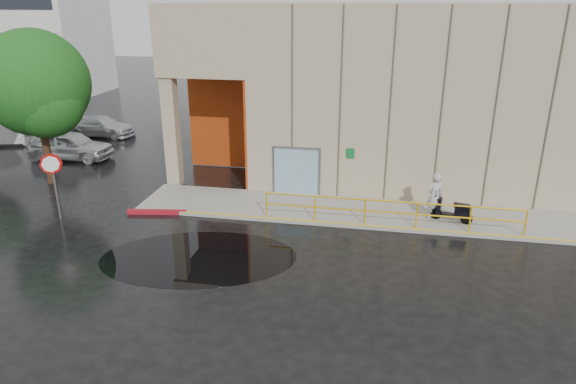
% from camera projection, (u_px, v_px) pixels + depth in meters
% --- Properties ---
extents(ground, '(120.00, 120.00, 0.00)m').
position_uv_depth(ground, '(260.00, 259.00, 17.19)').
color(ground, black).
rests_on(ground, ground).
extents(sidewalk, '(20.00, 3.00, 0.15)m').
position_uv_depth(sidewalk, '(383.00, 214.00, 20.61)').
color(sidewalk, gray).
rests_on(sidewalk, ground).
extents(building, '(20.00, 10.17, 8.00)m').
position_uv_depth(building, '(413.00, 86.00, 24.94)').
color(building, tan).
rests_on(building, ground).
extents(guardrail, '(9.56, 0.06, 1.03)m').
position_uv_depth(guardrail, '(391.00, 213.00, 19.12)').
color(guardrail, '#DEA40B').
rests_on(guardrail, sidewalk).
extents(distant_building, '(12.00, 8.08, 15.00)m').
position_uv_depth(distant_building, '(24.00, 7.00, 45.11)').
color(distant_building, silver).
rests_on(distant_building, ground).
extents(person, '(0.80, 0.68, 1.87)m').
position_uv_depth(person, '(434.00, 196.00, 19.64)').
color(person, '#B1B2B6').
rests_on(person, sidewalk).
extents(scooter, '(1.64, 0.92, 1.23)m').
position_uv_depth(scooter, '(453.00, 204.00, 19.46)').
color(scooter, black).
rests_on(scooter, sidewalk).
extents(stop_sign, '(0.70, 0.49, 2.72)m').
position_uv_depth(stop_sign, '(53.00, 172.00, 19.54)').
color(stop_sign, slate).
rests_on(stop_sign, ground).
extents(red_curb, '(2.40, 0.55, 0.18)m').
position_uv_depth(red_curb, '(157.00, 212.00, 20.73)').
color(red_curb, maroon).
rests_on(red_curb, ground).
extents(puddle, '(7.30, 5.34, 0.01)m').
position_uv_depth(puddle, '(199.00, 257.00, 17.27)').
color(puddle, black).
rests_on(puddle, ground).
extents(car_a, '(4.51, 1.91, 1.52)m').
position_uv_depth(car_a, '(71.00, 145.00, 27.69)').
color(car_a, silver).
rests_on(car_a, ground).
extents(car_b, '(4.29, 2.59, 1.33)m').
position_uv_depth(car_b, '(9.00, 133.00, 30.53)').
color(car_b, white).
rests_on(car_b, ground).
extents(car_c, '(4.43, 1.88, 1.27)m').
position_uv_depth(car_c, '(100.00, 126.00, 32.42)').
color(car_c, '#B7B9BF').
rests_on(car_c, ground).
extents(tree_near, '(4.71, 4.71, 7.04)m').
position_uv_depth(tree_near, '(38.00, 88.00, 22.65)').
color(tree_near, black).
rests_on(tree_near, ground).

